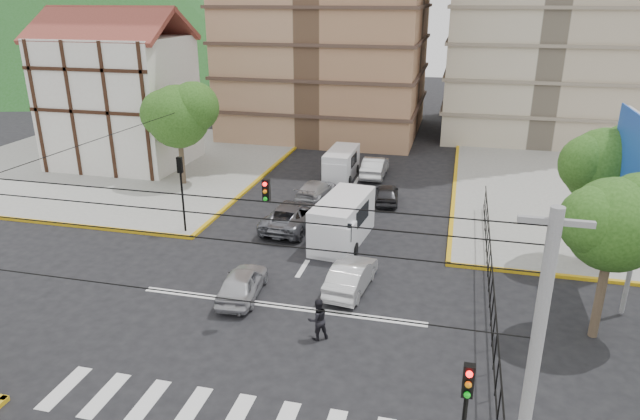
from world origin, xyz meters
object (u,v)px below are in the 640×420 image
(car_silver_front_left, at_px, (242,283))
(pedestrian_crosswalk, at_px, (318,319))
(van_right_lane, at_px, (341,223))
(van_left_lane, at_px, (341,165))
(traffic_light_se, at_px, (465,413))
(traffic_light_nw, at_px, (181,182))
(car_white_front_right, at_px, (351,276))

(car_silver_front_left, distance_m, pedestrian_crosswalk, 4.84)
(van_right_lane, bearing_deg, van_left_lane, 108.50)
(traffic_light_se, distance_m, van_right_lane, 17.71)
(traffic_light_se, relative_size, pedestrian_crosswalk, 2.52)
(traffic_light_nw, bearing_deg, traffic_light_se, -45.00)
(traffic_light_nw, relative_size, car_silver_front_left, 1.08)
(car_silver_front_left, relative_size, car_white_front_right, 0.95)
(van_left_lane, relative_size, pedestrian_crosswalk, 2.75)
(car_white_front_right, bearing_deg, van_left_lane, -70.43)
(car_silver_front_left, distance_m, car_white_front_right, 5.02)
(van_left_lane, bearing_deg, traffic_light_se, -71.42)
(van_left_lane, relative_size, car_silver_front_left, 1.18)
(van_right_lane, bearing_deg, car_white_front_right, -66.70)
(traffic_light_nw, distance_m, van_left_lane, 14.20)
(van_left_lane, xyz_separation_m, car_white_front_right, (4.06, -16.77, -0.34))
(traffic_light_se, height_order, van_right_lane, traffic_light_se)
(van_right_lane, xyz_separation_m, car_white_front_right, (1.55, -5.07, -0.52))
(van_right_lane, relative_size, car_silver_front_left, 1.42)
(car_silver_front_left, height_order, car_white_front_right, car_white_front_right)
(van_right_lane, distance_m, car_silver_front_left, 7.61)
(traffic_light_nw, xyz_separation_m, car_silver_front_left, (5.91, -6.17, -2.42))
(van_right_lane, xyz_separation_m, car_silver_front_left, (-3.13, -6.91, -0.53))
(traffic_light_nw, height_order, van_right_lane, traffic_light_nw)
(traffic_light_se, relative_size, van_left_lane, 0.91)
(car_silver_front_left, bearing_deg, pedestrian_crosswalk, 144.02)
(car_white_front_right, xyz_separation_m, pedestrian_crosswalk, (-0.52, -4.33, 0.17))
(traffic_light_se, relative_size, traffic_light_nw, 1.00)
(car_silver_front_left, relative_size, pedestrian_crosswalk, 2.33)
(car_white_front_right, bearing_deg, traffic_light_nw, -16.31)
(van_left_lane, distance_m, car_silver_front_left, 18.63)
(pedestrian_crosswalk, bearing_deg, traffic_light_nw, -76.90)
(traffic_light_nw, xyz_separation_m, van_right_lane, (9.04, 0.74, -1.89))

